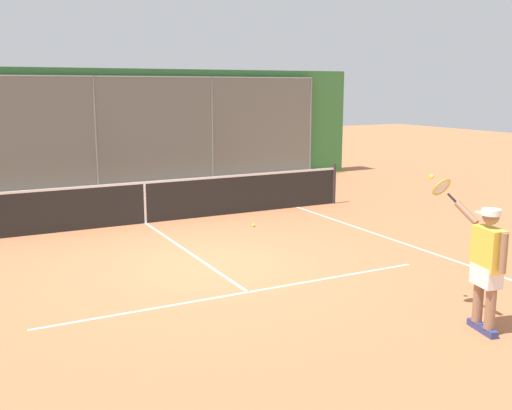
{
  "coord_description": "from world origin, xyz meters",
  "views": [
    {
      "loc": [
        3.82,
        9.3,
        3.05
      ],
      "look_at": [
        -0.8,
        0.33,
        1.05
      ],
      "focal_mm": 41.81,
      "sensor_mm": 36.0,
      "label": 1
    }
  ],
  "objects": [
    {
      "name": "tennis_ball_mid_court",
      "position": [
        -2.04,
        -2.21,
        0.03
      ],
      "size": [
        0.07,
        0.07,
        0.07
      ],
      "primitive_type": "sphere",
      "color": "#D6E042",
      "rests_on": "ground"
    },
    {
      "name": "ground_plane",
      "position": [
        0.0,
        0.0,
        0.0
      ],
      "size": [
        60.0,
        60.0,
        0.0
      ],
      "primitive_type": "plane",
      "color": "#B76B42"
    },
    {
      "name": "tennis_net",
      "position": [
        0.0,
        -3.64,
        0.49
      ],
      "size": [
        10.43,
        0.09,
        1.07
      ],
      "color": "#2D2D2D",
      "rests_on": "ground"
    },
    {
      "name": "fence_backdrop",
      "position": [
        -0.0,
        -8.94,
        1.78
      ],
      "size": [
        17.73,
        1.37,
        3.59
      ],
      "color": "slate",
      "rests_on": "ground"
    },
    {
      "name": "tennis_player",
      "position": [
        -1.99,
        4.27,
        0.93
      ],
      "size": [
        0.31,
        1.38,
        1.89
      ],
      "rotation": [
        0.0,
        0.0,
        -1.78
      ],
      "color": "navy",
      "rests_on": "ground"
    },
    {
      "name": "court_line_markings",
      "position": [
        0.0,
        1.91,
        0.0
      ],
      "size": [
        8.12,
        9.57,
        0.01
      ],
      "color": "white",
      "rests_on": "ground"
    }
  ]
}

